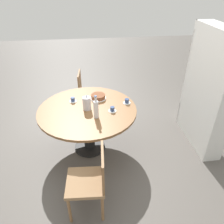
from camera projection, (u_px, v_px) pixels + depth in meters
The scene contains 11 objects.
ground_plane at pixel (90, 147), 3.53m from camera, with size 14.00×14.00×0.00m, color #56514C.
dining_table at pixel (88, 116), 3.21m from camera, with size 1.42×1.42×0.73m.
chair_a at pixel (88, 92), 4.17m from camera, with size 0.45×0.45×0.85m.
chair_b at pixel (91, 180), 2.39m from camera, with size 0.45×0.45×0.85m.
bookshelf at pixel (206, 94), 3.25m from camera, with size 1.07×0.28×1.81m.
coffee_pot at pixel (87, 103), 3.07m from camera, with size 0.12×0.12×0.23m.
water_bottle at pixel (96, 109), 2.88m from camera, with size 0.07×0.07×0.33m.
cake_main at pixel (98, 97), 3.37m from camera, with size 0.25×0.25×0.07m.
cup_a at pixel (127, 101), 3.26m from camera, with size 0.11×0.11×0.07m.
cup_b at pixel (112, 109), 3.07m from camera, with size 0.11×0.11×0.07m.
cup_c at pixel (73, 100), 3.30m from camera, with size 0.11×0.11×0.07m.
Camera 1 is at (2.69, 0.02, 2.38)m, focal length 35.00 mm.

